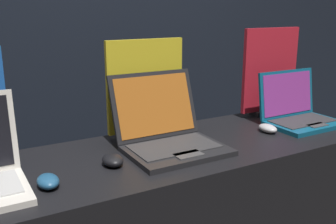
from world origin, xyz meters
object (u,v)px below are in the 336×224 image
at_px(mouse_front, 48,181).
at_px(laptop_middle, 168,132).
at_px(laptop_back, 298,112).
at_px(mouse_middle, 113,160).
at_px(promo_stand_back, 270,74).
at_px(promo_stand_middle, 146,91).
at_px(mouse_back, 268,128).

relative_size(mouse_front, laptop_middle, 0.26).
bearing_deg(laptop_middle, mouse_front, -165.71).
bearing_deg(laptop_middle, laptop_back, -1.10).
bearing_deg(mouse_middle, laptop_back, 2.95).
distance_m(mouse_middle, promo_stand_back, 1.01).
distance_m(promo_stand_middle, laptop_back, 0.74).
relative_size(promo_stand_middle, laptop_back, 1.20).
height_order(promo_stand_middle, promo_stand_back, promo_stand_back).
height_order(laptop_back, promo_stand_back, promo_stand_back).
height_order(mouse_front, promo_stand_middle, promo_stand_middle).
relative_size(laptop_back, promo_stand_back, 0.78).
xyz_separation_m(mouse_middle, promo_stand_middle, (0.26, 0.25, 0.17)).
xyz_separation_m(mouse_front, promo_stand_back, (1.19, 0.31, 0.19)).
relative_size(mouse_middle, laptop_back, 0.28).
height_order(mouse_middle, laptop_back, laptop_back).
height_order(laptop_middle, mouse_middle, laptop_middle).
distance_m(laptop_middle, laptop_back, 0.70).
xyz_separation_m(mouse_front, laptop_middle, (0.49, 0.13, 0.05)).
bearing_deg(promo_stand_back, mouse_middle, -165.38).
xyz_separation_m(mouse_front, laptop_back, (1.19, 0.11, 0.04)).
height_order(mouse_middle, mouse_back, mouse_middle).
bearing_deg(laptop_back, mouse_front, -174.64).
height_order(laptop_middle, promo_stand_back, promo_stand_back).
bearing_deg(laptop_back, promo_stand_middle, 163.84).
xyz_separation_m(mouse_middle, mouse_back, (0.74, 0.02, -0.00)).
distance_m(promo_stand_middle, mouse_back, 0.56).
bearing_deg(promo_stand_back, mouse_back, -133.10).
height_order(mouse_front, laptop_back, laptop_back).
xyz_separation_m(promo_stand_middle, laptop_back, (0.70, -0.20, -0.14)).
xyz_separation_m(mouse_middle, laptop_back, (0.96, 0.05, 0.04)).
relative_size(laptop_middle, laptop_back, 1.08).
xyz_separation_m(mouse_front, promo_stand_middle, (0.49, 0.31, 0.17)).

